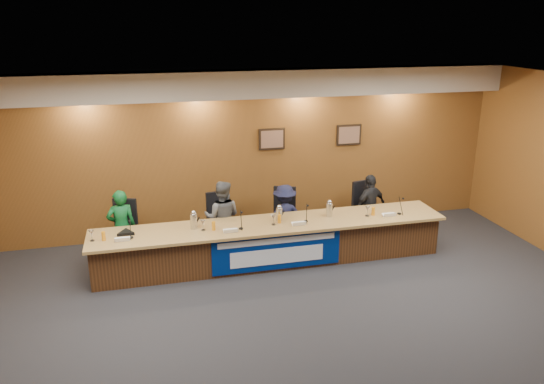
{
  "coord_description": "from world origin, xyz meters",
  "views": [
    {
      "loc": [
        -2.03,
        -5.85,
        4.1
      ],
      "look_at": [
        0.09,
        2.71,
        1.19
      ],
      "focal_mm": 35.0,
      "sensor_mm": 36.0,
      "label": 1
    }
  ],
  "objects_px": {
    "carafe_left": "(194,221)",
    "speakerphone": "(126,233)",
    "panelist_c": "(285,216)",
    "carafe_right": "(329,210)",
    "panelist_d": "(370,207)",
    "panelist_a": "(122,227)",
    "office_chair_d": "(367,213)",
    "carafe_mid": "(279,214)",
    "office_chair_a": "(123,235)",
    "banner": "(277,252)",
    "office_chair_b": "(222,226)",
    "panelist_b": "(222,217)",
    "office_chair_c": "(283,220)",
    "dais_body": "(271,243)"
  },
  "relations": [
    {
      "from": "carafe_left",
      "to": "speakerphone",
      "type": "height_order",
      "value": "carafe_left"
    },
    {
      "from": "panelist_c",
      "to": "carafe_right",
      "type": "bearing_deg",
      "value": 135.81
    },
    {
      "from": "panelist_d",
      "to": "panelist_a",
      "type": "bearing_deg",
      "value": -21.75
    },
    {
      "from": "panelist_c",
      "to": "panelist_d",
      "type": "height_order",
      "value": "panelist_d"
    },
    {
      "from": "speakerphone",
      "to": "office_chair_d",
      "type": "bearing_deg",
      "value": 8.22
    },
    {
      "from": "panelist_d",
      "to": "carafe_mid",
      "type": "bearing_deg",
      "value": -5.68
    },
    {
      "from": "panelist_c",
      "to": "office_chair_a",
      "type": "relative_size",
      "value": 2.51
    },
    {
      "from": "banner",
      "to": "office_chair_a",
      "type": "height_order",
      "value": "banner"
    },
    {
      "from": "panelist_d",
      "to": "carafe_right",
      "type": "relative_size",
      "value": 5.17
    },
    {
      "from": "panelist_a",
      "to": "panelist_c",
      "type": "relative_size",
      "value": 1.11
    },
    {
      "from": "banner",
      "to": "carafe_left",
      "type": "relative_size",
      "value": 8.37
    },
    {
      "from": "office_chair_b",
      "to": "carafe_right",
      "type": "relative_size",
      "value": 1.94
    },
    {
      "from": "panelist_b",
      "to": "office_chair_d",
      "type": "relative_size",
      "value": 2.84
    },
    {
      "from": "panelist_a",
      "to": "office_chair_d",
      "type": "relative_size",
      "value": 2.78
    },
    {
      "from": "office_chair_d",
      "to": "office_chair_c",
      "type": "bearing_deg",
      "value": 165.24
    },
    {
      "from": "panelist_d",
      "to": "carafe_right",
      "type": "bearing_deg",
      "value": 7.29
    },
    {
      "from": "panelist_b",
      "to": "carafe_left",
      "type": "relative_size",
      "value": 5.19
    },
    {
      "from": "speakerphone",
      "to": "carafe_left",
      "type": "bearing_deg",
      "value": -1.41
    },
    {
      "from": "panelist_c",
      "to": "office_chair_d",
      "type": "distance_m",
      "value": 1.71
    },
    {
      "from": "dais_body",
      "to": "panelist_c",
      "type": "relative_size",
      "value": 4.99
    },
    {
      "from": "office_chair_c",
      "to": "panelist_b",
      "type": "bearing_deg",
      "value": -152.97
    },
    {
      "from": "panelist_c",
      "to": "office_chair_b",
      "type": "relative_size",
      "value": 2.51
    },
    {
      "from": "panelist_a",
      "to": "office_chair_d",
      "type": "height_order",
      "value": "panelist_a"
    },
    {
      "from": "dais_body",
      "to": "panelist_b",
      "type": "xyz_separation_m",
      "value": [
        -0.76,
        0.6,
        0.33
      ]
    },
    {
      "from": "office_chair_a",
      "to": "panelist_a",
      "type": "bearing_deg",
      "value": -71.74
    },
    {
      "from": "panelist_d",
      "to": "carafe_mid",
      "type": "distance_m",
      "value": 2.05
    },
    {
      "from": "banner",
      "to": "panelist_a",
      "type": "xyz_separation_m",
      "value": [
        -2.51,
        1.02,
        0.29
      ]
    },
    {
      "from": "carafe_mid",
      "to": "carafe_right",
      "type": "relative_size",
      "value": 0.94
    },
    {
      "from": "panelist_a",
      "to": "panelist_b",
      "type": "xyz_separation_m",
      "value": [
        1.75,
        0.0,
        0.01
      ]
    },
    {
      "from": "panelist_a",
      "to": "office_chair_a",
      "type": "xyz_separation_m",
      "value": [
        0.0,
        0.1,
        -0.19
      ]
    },
    {
      "from": "carafe_mid",
      "to": "speakerphone",
      "type": "bearing_deg",
      "value": 179.8
    },
    {
      "from": "panelist_d",
      "to": "office_chair_a",
      "type": "xyz_separation_m",
      "value": [
        -4.62,
        0.1,
        -0.16
      ]
    },
    {
      "from": "panelist_a",
      "to": "panelist_c",
      "type": "height_order",
      "value": "panelist_a"
    },
    {
      "from": "dais_body",
      "to": "panelist_b",
      "type": "relative_size",
      "value": 4.4
    },
    {
      "from": "office_chair_c",
      "to": "carafe_right",
      "type": "relative_size",
      "value": 1.94
    },
    {
      "from": "banner",
      "to": "office_chair_d",
      "type": "distance_m",
      "value": 2.39
    },
    {
      "from": "office_chair_b",
      "to": "speakerphone",
      "type": "xyz_separation_m",
      "value": [
        -1.66,
        -0.65,
        0.3
      ]
    },
    {
      "from": "office_chair_b",
      "to": "carafe_right",
      "type": "xyz_separation_m",
      "value": [
        1.82,
        -0.68,
        0.39
      ]
    },
    {
      "from": "dais_body",
      "to": "speakerphone",
      "type": "bearing_deg",
      "value": 178.84
    },
    {
      "from": "panelist_c",
      "to": "panelist_b",
      "type": "bearing_deg",
      "value": -2.69
    },
    {
      "from": "panelist_a",
      "to": "office_chair_d",
      "type": "bearing_deg",
      "value": 172.24
    },
    {
      "from": "panelist_d",
      "to": "carafe_mid",
      "type": "relative_size",
      "value": 5.5
    },
    {
      "from": "panelist_b",
      "to": "office_chair_a",
      "type": "bearing_deg",
      "value": 13.12
    },
    {
      "from": "office_chair_c",
      "to": "office_chair_d",
      "type": "xyz_separation_m",
      "value": [
        1.7,
        0.0,
        0.0
      ]
    },
    {
      "from": "office_chair_a",
      "to": "office_chair_d",
      "type": "bearing_deg",
      "value": 18.26
    },
    {
      "from": "carafe_mid",
      "to": "office_chair_c",
      "type": "bearing_deg",
      "value": 69.16
    },
    {
      "from": "panelist_d",
      "to": "office_chair_d",
      "type": "relative_size",
      "value": 2.67
    },
    {
      "from": "panelist_c",
      "to": "panelist_d",
      "type": "bearing_deg",
      "value": 177.31
    },
    {
      "from": "banner",
      "to": "office_chair_c",
      "type": "height_order",
      "value": "banner"
    },
    {
      "from": "carafe_left",
      "to": "carafe_right",
      "type": "bearing_deg",
      "value": 0.01
    }
  ]
}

